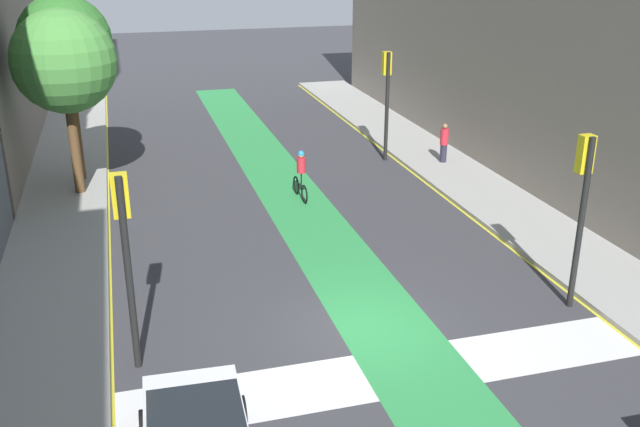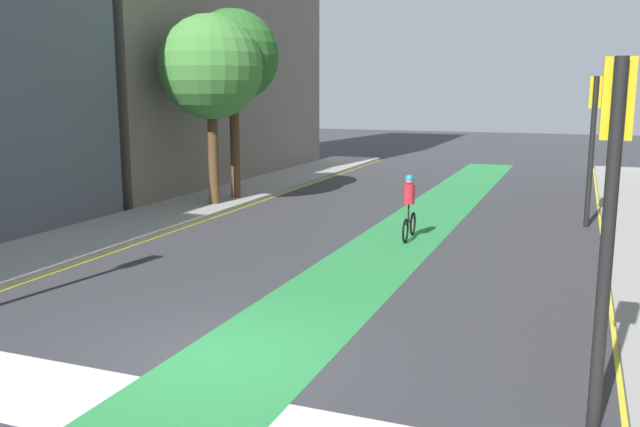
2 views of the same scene
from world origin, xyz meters
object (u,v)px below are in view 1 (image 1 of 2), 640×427
at_px(street_tree_near, 65,43).
at_px(street_tree_far, 64,62).
at_px(traffic_signal_far_right, 387,86).
at_px(traffic_signal_near_right, 583,190).
at_px(pedestrian_sidewalk_right_a, 444,143).
at_px(traffic_signal_near_left, 125,236).
at_px(cyclist_in_lane, 301,174).

bearing_deg(street_tree_near, street_tree_far, -90.28).
bearing_deg(street_tree_far, traffic_signal_far_right, 5.65).
xyz_separation_m(traffic_signal_near_right, street_tree_far, (-12.51, 12.24, 1.75)).
relative_size(traffic_signal_near_right, pedestrian_sidewalk_right_a, 2.78).
bearing_deg(traffic_signal_near_left, cyclist_in_lane, 56.60).
height_order(cyclist_in_lane, street_tree_near, street_tree_near).
distance_m(traffic_signal_near_left, street_tree_near, 13.92).
bearing_deg(street_tree_near, traffic_signal_far_right, -1.69).
bearing_deg(street_tree_far, traffic_signal_near_left, -82.67).
height_order(traffic_signal_near_left, cyclist_in_lane, traffic_signal_near_left).
height_order(cyclist_in_lane, street_tree_far, street_tree_far).
xyz_separation_m(traffic_signal_near_left, street_tree_far, (-1.55, 12.05, 1.79)).
xyz_separation_m(pedestrian_sidewalk_right_a, street_tree_near, (-14.53, 1.83, 4.38)).
bearing_deg(street_tree_far, cyclist_in_lane, -18.57).
bearing_deg(street_tree_near, cyclist_in_lane, -28.47).
relative_size(traffic_signal_near_right, cyclist_in_lane, 2.45).
bearing_deg(pedestrian_sidewalk_right_a, traffic_signal_near_right, -99.56).
relative_size(traffic_signal_far_right, pedestrian_sidewalk_right_a, 2.80).
bearing_deg(traffic_signal_near_left, street_tree_far, 97.33).
xyz_separation_m(traffic_signal_near_left, pedestrian_sidewalk_right_a, (12.99, 11.82, -2.15)).
relative_size(traffic_signal_near_left, street_tree_far, 0.68).
relative_size(traffic_signal_near_left, traffic_signal_far_right, 0.98).
bearing_deg(street_tree_far, street_tree_near, 89.72).
distance_m(traffic_signal_far_right, pedestrian_sidewalk_right_a, 3.36).
distance_m(traffic_signal_near_left, pedestrian_sidewalk_right_a, 17.69).
height_order(pedestrian_sidewalk_right_a, street_tree_far, street_tree_far).
bearing_deg(traffic_signal_near_right, street_tree_near, 132.09).
bearing_deg(traffic_signal_near_left, traffic_signal_near_right, -1.01).
bearing_deg(street_tree_far, pedestrian_sidewalk_right_a, -0.92).
relative_size(traffic_signal_near_right, traffic_signal_near_left, 1.01).
xyz_separation_m(traffic_signal_far_right, cyclist_in_lane, (-4.69, -3.85, -2.22)).
bearing_deg(street_tree_near, pedestrian_sidewalk_right_a, -7.19).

